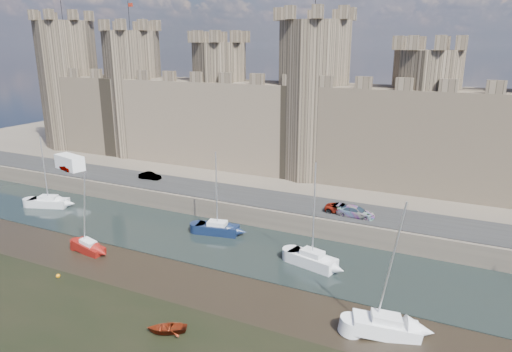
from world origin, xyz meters
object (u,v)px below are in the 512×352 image
object	(u,v)px
car_1	(150,176)
van	(70,163)
sailboat_5	(386,326)
sailboat_2	(312,259)
sailboat_4	(89,246)
sailboat_0	(49,202)
sailboat_1	(217,228)
car_0	(67,167)
car_3	(343,209)
car_2	(356,212)

from	to	relation	value
car_1	van	xyz separation A→B (m)	(-15.27, -1.13, 0.65)
sailboat_5	sailboat_2	bearing A→B (deg)	118.12
van	sailboat_5	bearing A→B (deg)	-5.84
sailboat_4	sailboat_5	world-z (taller)	sailboat_5
sailboat_0	sailboat_2	world-z (taller)	sailboat_2
car_1	sailboat_4	distance (m)	20.31
sailboat_1	sailboat_2	distance (m)	13.44
car_0	sailboat_2	distance (m)	46.37
sailboat_0	car_3	bearing A→B (deg)	-6.62
car_0	sailboat_1	distance (m)	32.95
van	sailboat_0	bearing A→B (deg)	-45.85
car_3	sailboat_4	xyz separation A→B (m)	(-23.80, -17.51, -2.40)
sailboat_0	sailboat_1	size ratio (longest dim) A/B	0.99
sailboat_0	sailboat_4	size ratio (longest dim) A/B	1.10
car_2	sailboat_5	size ratio (longest dim) A/B	0.40
car_1	car_3	bearing A→B (deg)	-97.52
sailboat_0	sailboat_2	xyz separation A→B (m)	(39.59, -1.17, 0.08)
van	car_0	bearing A→B (deg)	-85.06
car_1	car_2	world-z (taller)	car_2
car_3	sailboat_2	distance (m)	10.34
car_1	sailboat_1	bearing A→B (deg)	-121.63
car_0	sailboat_0	distance (m)	10.71
car_0	sailboat_2	xyz separation A→B (m)	(45.23, -9.97, -2.23)
car_2	sailboat_4	size ratio (longest dim) A/B	0.49
sailboat_0	sailboat_4	distance (m)	18.32
car_0	sailboat_5	bearing A→B (deg)	-90.39
sailboat_2	sailboat_1	bearing A→B (deg)	-179.60
car_1	sailboat_1	xyz separation A→B (m)	(16.78, -8.60, -2.26)
sailboat_2	car_0	bearing A→B (deg)	-178.77
car_2	sailboat_5	xyz separation A→B (m)	(6.96, -18.13, -2.35)
car_3	sailboat_4	size ratio (longest dim) A/B	0.47
sailboat_5	car_2	bearing A→B (deg)	92.56
sailboat_5	car_3	bearing A→B (deg)	96.36
sailboat_4	sailboat_2	bearing A→B (deg)	23.43
car_3	sailboat_5	distance (m)	20.62
sailboat_0	sailboat_5	world-z (taller)	sailboat_5
sailboat_0	sailboat_5	bearing A→B (deg)	-30.47
car_1	sailboat_4	bearing A→B (deg)	-165.82
car_0	sailboat_5	size ratio (longest dim) A/B	0.31
car_0	sailboat_0	world-z (taller)	sailboat_0
sailboat_2	sailboat_4	bearing A→B (deg)	-148.73
sailboat_0	sailboat_5	xyz separation A→B (m)	(48.58, -9.68, 0.01)
car_0	car_1	size ratio (longest dim) A/B	1.02
sailboat_4	car_2	bearing A→B (deg)	39.64
car_1	van	world-z (taller)	van
sailboat_5	car_0	bearing A→B (deg)	142.74
car_3	sailboat_4	distance (m)	29.65
car_0	car_2	distance (m)	47.26
car_3	sailboat_2	xyz separation A→B (m)	(-0.40, -10.09, -2.23)
sailboat_1	sailboat_0	bearing A→B (deg)	173.13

